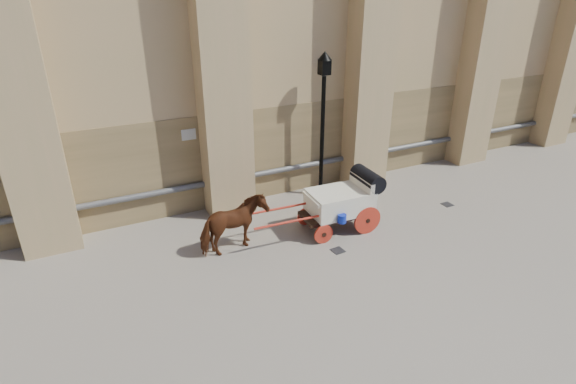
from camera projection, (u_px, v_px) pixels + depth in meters
ground at (314, 258)px, 11.63m from camera, size 90.00×90.00×0.00m
horse at (234, 225)px, 11.66m from camera, size 1.92×1.15×1.51m
carriage at (344, 199)px, 12.74m from camera, size 3.89×1.40×1.68m
street_lamp at (323, 122)px, 14.16m from camera, size 0.44×0.44×4.67m
drain_grate_near at (338, 251)px, 11.96m from camera, size 0.34×0.34×0.01m
drain_grate_far at (447, 204)px, 14.47m from camera, size 0.32×0.32×0.01m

